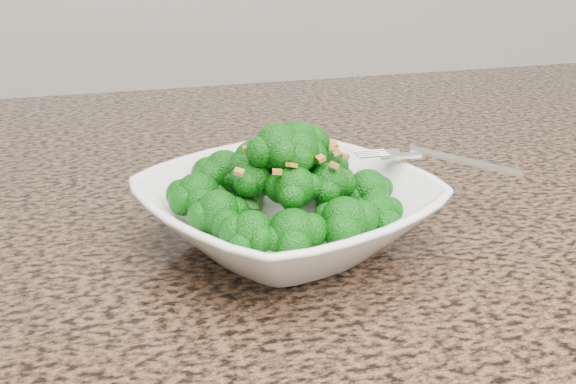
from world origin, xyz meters
name	(u,v)px	position (x,y,z in m)	size (l,w,h in m)	color
granite_counter	(276,221)	(0.00, 0.30, 0.89)	(1.64, 1.04, 0.03)	brown
bowl	(288,214)	(-0.01, 0.22, 0.93)	(0.24, 0.24, 0.06)	white
broccoli_pile	(288,141)	(-0.01, 0.22, 1.00)	(0.21, 0.21, 0.07)	#0B5D0A
garlic_topping	(288,95)	(-0.01, 0.22, 1.04)	(0.13, 0.13, 0.01)	#BC7B2D
fork	(413,155)	(0.11, 0.24, 0.97)	(0.18, 0.03, 0.01)	silver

